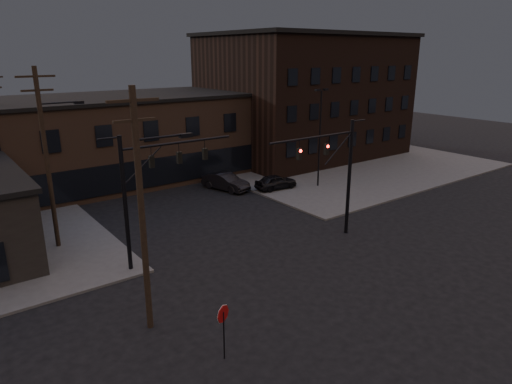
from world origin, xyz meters
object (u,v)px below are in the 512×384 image
traffic_signal_near (338,167)px  stop_sign (223,320)px  traffic_signal_far (146,185)px  parked_car_lot_b (301,151)px  parked_car_lot_a (276,182)px  car_crossing (226,182)px

traffic_signal_near → stop_sign: bearing=-154.1°
traffic_signal_near → traffic_signal_far: size_ratio=1.00×
traffic_signal_near → parked_car_lot_b: size_ratio=1.75×
traffic_signal_far → parked_car_lot_a: size_ratio=2.00×
parked_car_lot_a → traffic_signal_far: bearing=120.5°
traffic_signal_far → parked_car_lot_a: traffic_signal_far is taller
traffic_signal_far → parked_car_lot_a: bearing=25.5°
stop_sign → traffic_signal_near: bearing=25.9°
stop_sign → parked_car_lot_b: 38.78m
parked_car_lot_b → traffic_signal_near: bearing=149.4°
traffic_signal_far → car_crossing: bearing=40.6°
stop_sign → parked_car_lot_b: size_ratio=0.54×
stop_sign → parked_car_lot_a: stop_sign is taller
parked_car_lot_a → parked_car_lot_b: size_ratio=0.87×
traffic_signal_far → car_crossing: (12.22, 10.48, -4.23)m
traffic_signal_far → parked_car_lot_b: traffic_signal_far is taller
parked_car_lot_b → car_crossing: 16.01m
traffic_signal_near → traffic_signal_far: (-12.07, 3.50, 0.08)m
traffic_signal_far → car_crossing: traffic_signal_far is taller
stop_sign → parked_car_lot_b: stop_sign is taller
car_crossing → parked_car_lot_a: bearing=-54.2°
traffic_signal_far → parked_car_lot_a: (15.82, 7.54, -4.18)m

